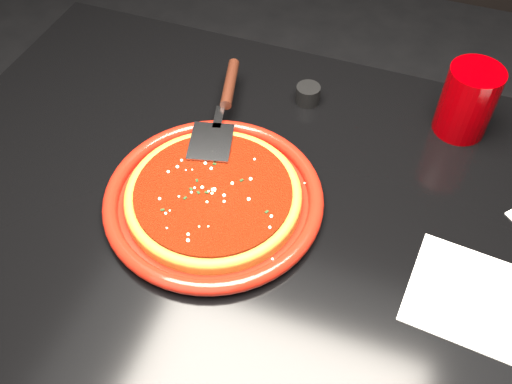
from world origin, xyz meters
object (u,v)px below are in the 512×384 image
at_px(plate, 214,199).
at_px(ramekin, 308,94).
at_px(table, 266,316).
at_px(pizza_server, 222,109).
at_px(cup, 468,101).

relative_size(plate, ramekin, 7.82).
bearing_deg(table, plate, -160.87).
distance_m(table, ramekin, 0.47).
distance_m(plate, ramekin, 0.29).
bearing_deg(pizza_server, ramekin, 29.98).
relative_size(pizza_server, ramekin, 6.64).
distance_m(table, cup, 0.58).
distance_m(pizza_server, ramekin, 0.17).
bearing_deg(plate, table, 19.13).
height_order(table, cup, cup).
xyz_separation_m(table, pizza_server, (-0.13, 0.14, 0.42)).
xyz_separation_m(table, cup, (0.26, 0.28, 0.44)).
distance_m(cup, ramekin, 0.28).
height_order(plate, ramekin, ramekin).
bearing_deg(pizza_server, plate, -86.99).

